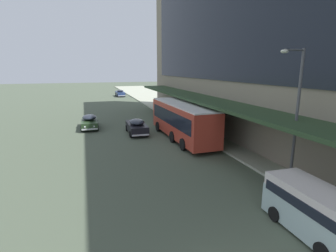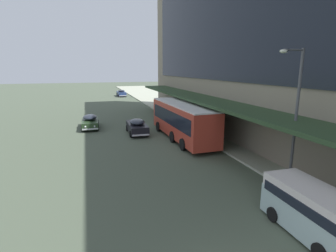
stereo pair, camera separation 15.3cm
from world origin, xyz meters
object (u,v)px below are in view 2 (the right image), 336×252
object	(u,v)px
transit_bus_kerbside_front	(182,119)
street_lamp	(294,109)
sedan_lead_mid	(90,122)
sedan_oncoming_rear	(137,126)
vw_van	(312,208)
sedan_lead_near	(121,93)

from	to	relation	value
transit_bus_kerbside_front	street_lamp	world-z (taller)	street_lamp
transit_bus_kerbside_front	sedan_lead_mid	bearing A→B (deg)	138.26
transit_bus_kerbside_front	sedan_lead_mid	world-z (taller)	transit_bus_kerbside_front
sedan_lead_mid	street_lamp	xyz separation A→B (m)	(10.34, -18.54, 3.68)
sedan_oncoming_rear	street_lamp	distance (m)	16.09
sedan_oncoming_rear	transit_bus_kerbside_front	bearing A→B (deg)	-41.86
sedan_lead_mid	street_lamp	distance (m)	21.55
vw_van	sedan_oncoming_rear	bearing A→B (deg)	101.01
sedan_lead_near	street_lamp	xyz separation A→B (m)	(2.70, -50.99, 3.65)
vw_van	street_lamp	world-z (taller)	street_lamp
vw_van	street_lamp	size ratio (longest dim) A/B	0.62
sedan_lead_mid	sedan_lead_near	bearing A→B (deg)	76.75
sedan_oncoming_rear	sedan_lead_near	world-z (taller)	sedan_lead_near
sedan_lead_near	sedan_oncoming_rear	bearing A→B (deg)	-94.93
sedan_lead_mid	sedan_oncoming_rear	bearing A→B (deg)	-41.65
transit_bus_kerbside_front	vw_van	world-z (taller)	transit_bus_kerbside_front
street_lamp	sedan_oncoming_rear	bearing A→B (deg)	111.90
transit_bus_kerbside_front	sedan_lead_mid	distance (m)	11.02
transit_bus_kerbside_front	sedan_oncoming_rear	xyz separation A→B (m)	(-3.68, 3.30, -1.15)
transit_bus_kerbside_front	sedan_lead_near	world-z (taller)	transit_bus_kerbside_front
transit_bus_kerbside_front	vw_van	xyz separation A→B (m)	(-0.10, -15.09, -0.81)
sedan_oncoming_rear	street_lamp	xyz separation A→B (m)	(5.84, -14.54, 3.66)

